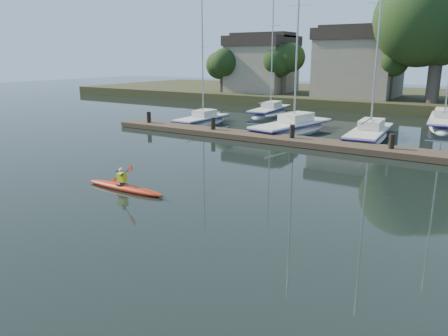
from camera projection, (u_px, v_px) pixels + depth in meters
The scene contains 9 objects.
ground at pixel (201, 222), 14.59m from camera, with size 160.00×160.00×0.00m, color black.
kayak at pixel (124, 186), 18.01m from camera, with size 4.10×0.84×1.31m.
dock at pixel (338, 146), 25.93m from camera, with size 34.00×2.00×1.80m.
sailboat_0 at pixel (202, 126), 35.76m from camera, with size 1.92×6.73×10.66m.
sailboat_1 at pixel (292, 134), 32.00m from camera, with size 3.91×9.49×15.10m.
sailboat_2 at pixel (369, 141), 29.38m from camera, with size 2.80×9.11×14.86m.
sailboat_5 at pixel (270, 115), 41.84m from camera, with size 2.83×8.54×13.87m.
sailboat_6 at pixel (443, 128), 34.90m from camera, with size 3.10×10.44×16.35m.
shore at pixel (437, 77), 45.72m from camera, with size 90.00×25.25×12.75m.
Camera 1 is at (8.07, -11.06, 5.40)m, focal length 35.00 mm.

